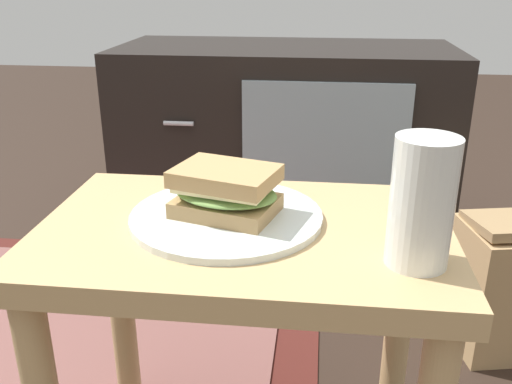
# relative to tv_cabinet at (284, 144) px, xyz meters

# --- Properties ---
(side_table) EXTENTS (0.56, 0.36, 0.46)m
(side_table) POSITION_rel_tv_cabinet_xyz_m (0.01, -0.95, 0.08)
(side_table) COLOR tan
(side_table) RESTS_ON ground
(tv_cabinet) EXTENTS (0.96, 0.46, 0.58)m
(tv_cabinet) POSITION_rel_tv_cabinet_xyz_m (0.00, 0.00, 0.00)
(tv_cabinet) COLOR black
(tv_cabinet) RESTS_ON ground
(area_rug) EXTENTS (1.06, 0.74, 0.01)m
(area_rug) POSITION_rel_tv_cabinet_xyz_m (-0.41, -0.53, -0.29)
(area_rug) COLOR #4C1E19
(area_rug) RESTS_ON ground
(plate) EXTENTS (0.27, 0.27, 0.01)m
(plate) POSITION_rel_tv_cabinet_xyz_m (-0.02, -0.93, 0.17)
(plate) COLOR silver
(plate) RESTS_ON side_table
(sandwich_front) EXTENTS (0.17, 0.14, 0.07)m
(sandwich_front) POSITION_rel_tv_cabinet_xyz_m (-0.02, -0.93, 0.21)
(sandwich_front) COLOR tan
(sandwich_front) RESTS_ON plate
(beer_glass) EXTENTS (0.07, 0.07, 0.15)m
(beer_glass) POSITION_rel_tv_cabinet_xyz_m (0.22, -1.03, 0.25)
(beer_glass) COLOR silver
(beer_glass) RESTS_ON side_table
(paper_bag) EXTENTS (0.23, 0.21, 0.31)m
(paper_bag) POSITION_rel_tv_cabinet_xyz_m (0.52, -0.53, -0.14)
(paper_bag) COLOR tan
(paper_bag) RESTS_ON ground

